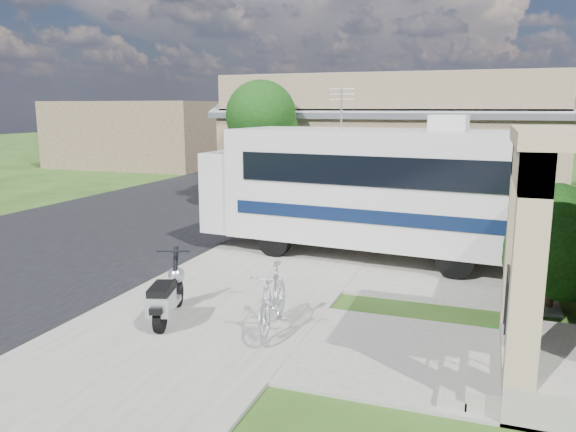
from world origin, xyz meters
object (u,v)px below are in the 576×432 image
(shrub, at_px, (557,245))
(pickup_truck, at_px, (256,176))
(scooter, at_px, (167,296))
(van, at_px, (292,160))
(bicycle, at_px, (273,302))
(motorhome, at_px, (368,186))
(garden_hose, at_px, (492,340))

(shrub, distance_m, pickup_truck, 15.36)
(scooter, xyz_separation_m, van, (-4.99, 20.69, 0.38))
(bicycle, height_order, van, van)
(scooter, bearing_deg, bicycle, -10.91)
(shrub, bearing_deg, van, 122.59)
(bicycle, height_order, pickup_truck, pickup_truck)
(motorhome, relative_size, van, 1.35)
(motorhome, distance_m, shrub, 4.76)
(shrub, bearing_deg, garden_hose, -115.90)
(scooter, height_order, pickup_truck, pickup_truck)
(van, bearing_deg, motorhome, -68.77)
(pickup_truck, bearing_deg, scooter, 108.45)
(scooter, bearing_deg, motorhome, 50.54)
(scooter, relative_size, van, 0.28)
(van, relative_size, garden_hose, 13.45)
(pickup_truck, bearing_deg, garden_hose, 127.24)
(motorhome, xyz_separation_m, van, (-7.26, 15.10, -0.88))
(motorhome, height_order, shrub, motorhome)
(pickup_truck, bearing_deg, van, -82.87)
(scooter, relative_size, pickup_truck, 0.31)
(motorhome, relative_size, pickup_truck, 1.52)
(pickup_truck, distance_m, garden_hose, 16.35)
(motorhome, relative_size, shrub, 3.50)
(motorhome, distance_m, garden_hose, 5.77)
(scooter, xyz_separation_m, bicycle, (1.84, 0.21, 0.04))
(pickup_truck, height_order, van, van)
(shrub, distance_m, bicycle, 5.31)
(motorhome, bearing_deg, van, 120.73)
(bicycle, relative_size, garden_hose, 4.03)
(pickup_truck, bearing_deg, shrub, 135.12)
(motorhome, bearing_deg, bicycle, -89.37)
(scooter, distance_m, bicycle, 1.86)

